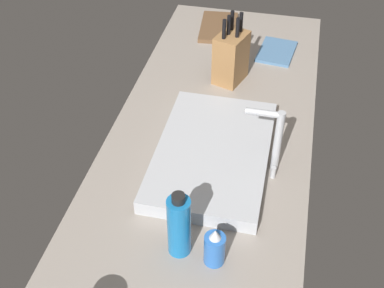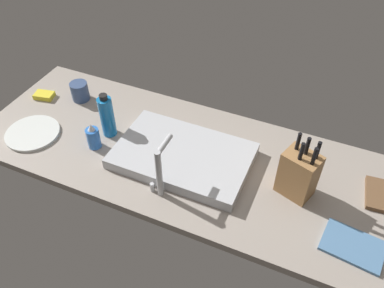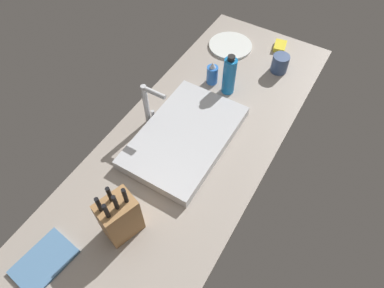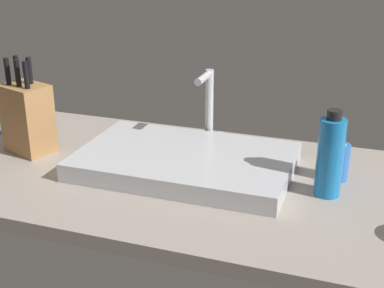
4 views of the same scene
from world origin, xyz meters
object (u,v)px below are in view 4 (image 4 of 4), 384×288
Objects in this scene: sink_basin at (185,161)px; water_bottle at (330,156)px; faucet at (209,103)px; knife_block at (27,117)px; soap_bottle at (338,160)px.

sink_basin is 36.99cm from water_bottle.
faucet is 50.41cm from knife_block.
faucet is at bearing 42.17° from knife_block.
faucet is at bearing 164.08° from soap_bottle.
water_bottle is (-1.45, -9.54, 4.59)cm from soap_bottle.
sink_basin is 38.52cm from soap_bottle.
soap_bottle is (37.66, 7.60, 2.72)cm from sink_basin.
soap_bottle is at bearing 81.33° from water_bottle.
knife_block reaches higher than soap_bottle.
water_bottle is (35.70, -20.14, -3.18)cm from faucet.
knife_block is 83.93cm from soap_bottle.
soap_bottle is at bearing 25.06° from knife_block.
sink_basin is at bearing 21.02° from knife_block.
knife_block reaches higher than water_bottle.
sink_basin is at bearing -91.59° from faucet.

